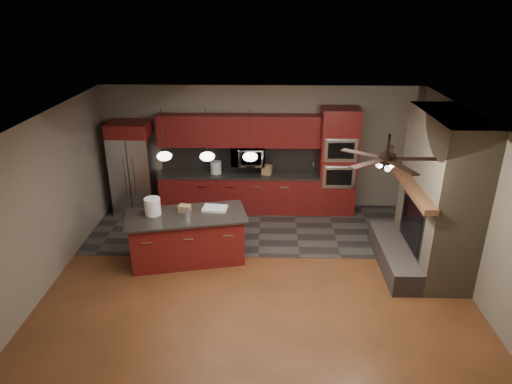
{
  "coord_description": "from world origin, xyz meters",
  "views": [
    {
      "loc": [
        0.14,
        -6.83,
        4.47
      ],
      "look_at": [
        -0.05,
        0.6,
        1.34
      ],
      "focal_mm": 32.0,
      "sensor_mm": 36.0,
      "label": 1
    }
  ],
  "objects_px": {
    "kitchen_island": "(187,237)",
    "paint_can": "(186,214)",
    "microwave": "(248,156)",
    "paint_tray": "(215,208)",
    "cardboard_box": "(185,208)",
    "oven_tower": "(338,162)",
    "refrigerator": "(133,168)",
    "white_bucket": "(153,206)",
    "counter_box": "(267,170)",
    "counter_bucket": "(216,167)"
  },
  "relations": [
    {
      "from": "paint_tray",
      "to": "counter_box",
      "type": "xyz_separation_m",
      "value": [
        0.95,
        1.9,
        0.07
      ]
    },
    {
      "from": "kitchen_island",
      "to": "cardboard_box",
      "type": "relative_size",
      "value": 11.06
    },
    {
      "from": "paint_can",
      "to": "microwave",
      "type": "bearing_deg",
      "value": 66.61
    },
    {
      "from": "refrigerator",
      "to": "counter_box",
      "type": "bearing_deg",
      "value": 0.6
    },
    {
      "from": "kitchen_island",
      "to": "paint_can",
      "type": "distance_m",
      "value": 0.52
    },
    {
      "from": "kitchen_island",
      "to": "paint_can",
      "type": "relative_size",
      "value": 13.3
    },
    {
      "from": "oven_tower",
      "to": "paint_can",
      "type": "distance_m",
      "value": 3.75
    },
    {
      "from": "oven_tower",
      "to": "white_bucket",
      "type": "xyz_separation_m",
      "value": [
        -3.6,
        -2.17,
        -0.12
      ]
    },
    {
      "from": "oven_tower",
      "to": "counter_bucket",
      "type": "bearing_deg",
      "value": 179.84
    },
    {
      "from": "oven_tower",
      "to": "refrigerator",
      "type": "distance_m",
      "value": 4.53
    },
    {
      "from": "counter_box",
      "to": "microwave",
      "type": "bearing_deg",
      "value": -171.65
    },
    {
      "from": "kitchen_island",
      "to": "white_bucket",
      "type": "xyz_separation_m",
      "value": [
        -0.59,
        0.01,
        0.61
      ]
    },
    {
      "from": "oven_tower",
      "to": "cardboard_box",
      "type": "height_order",
      "value": "oven_tower"
    },
    {
      "from": "oven_tower",
      "to": "paint_can",
      "type": "relative_size",
      "value": 13.81
    },
    {
      "from": "white_bucket",
      "to": "paint_can",
      "type": "relative_size",
      "value": 1.8
    },
    {
      "from": "paint_tray",
      "to": "counter_bucket",
      "type": "xyz_separation_m",
      "value": [
        -0.19,
        1.95,
        0.09
      ]
    },
    {
      "from": "paint_tray",
      "to": "kitchen_island",
      "type": "bearing_deg",
      "value": -147.94
    },
    {
      "from": "refrigerator",
      "to": "oven_tower",
      "type": "bearing_deg",
      "value": 0.93
    },
    {
      "from": "white_bucket",
      "to": "oven_tower",
      "type": "bearing_deg",
      "value": 31.16
    },
    {
      "from": "white_bucket",
      "to": "counter_box",
      "type": "height_order",
      "value": "white_bucket"
    },
    {
      "from": "white_bucket",
      "to": "refrigerator",
      "type": "bearing_deg",
      "value": 113.82
    },
    {
      "from": "microwave",
      "to": "counter_box",
      "type": "height_order",
      "value": "microwave"
    },
    {
      "from": "oven_tower",
      "to": "refrigerator",
      "type": "bearing_deg",
      "value": -179.07
    },
    {
      "from": "white_bucket",
      "to": "counter_box",
      "type": "bearing_deg",
      "value": 46.3
    },
    {
      "from": "refrigerator",
      "to": "cardboard_box",
      "type": "bearing_deg",
      "value": -53.31
    },
    {
      "from": "cardboard_box",
      "to": "counter_box",
      "type": "distance_m",
      "value": 2.5
    },
    {
      "from": "cardboard_box",
      "to": "counter_bucket",
      "type": "bearing_deg",
      "value": 91.34
    },
    {
      "from": "counter_bucket",
      "to": "refrigerator",
      "type": "bearing_deg",
      "value": -177.46
    },
    {
      "from": "kitchen_island",
      "to": "paint_can",
      "type": "height_order",
      "value": "paint_can"
    },
    {
      "from": "oven_tower",
      "to": "cardboard_box",
      "type": "xyz_separation_m",
      "value": [
        -3.05,
        -2.06,
        -0.21
      ]
    },
    {
      "from": "cardboard_box",
      "to": "counter_box",
      "type": "xyz_separation_m",
      "value": [
        1.49,
        2.01,
        0.02
      ]
    },
    {
      "from": "microwave",
      "to": "paint_can",
      "type": "height_order",
      "value": "microwave"
    },
    {
      "from": "refrigerator",
      "to": "paint_tray",
      "type": "xyz_separation_m",
      "value": [
        2.02,
        -1.87,
        -0.1
      ]
    },
    {
      "from": "paint_tray",
      "to": "cardboard_box",
      "type": "relative_size",
      "value": 2.13
    },
    {
      "from": "counter_box",
      "to": "paint_can",
      "type": "bearing_deg",
      "value": -100.71
    },
    {
      "from": "refrigerator",
      "to": "microwave",
      "type": "bearing_deg",
      "value": 2.95
    },
    {
      "from": "microwave",
      "to": "white_bucket",
      "type": "bearing_deg",
      "value": -125.99
    },
    {
      "from": "oven_tower",
      "to": "microwave",
      "type": "xyz_separation_m",
      "value": [
        -1.98,
        0.06,
        0.11
      ]
    },
    {
      "from": "kitchen_island",
      "to": "counter_bucket",
      "type": "relative_size",
      "value": 8.39
    },
    {
      "from": "oven_tower",
      "to": "counter_box",
      "type": "distance_m",
      "value": 1.57
    },
    {
      "from": "counter_box",
      "to": "paint_tray",
      "type": "bearing_deg",
      "value": -94.63
    },
    {
      "from": "oven_tower",
      "to": "counter_bucket",
      "type": "xyz_separation_m",
      "value": [
        -2.69,
        0.01,
        -0.15
      ]
    },
    {
      "from": "paint_can",
      "to": "counter_box",
      "type": "height_order",
      "value": "counter_box"
    },
    {
      "from": "oven_tower",
      "to": "microwave",
      "type": "distance_m",
      "value": 1.98
    },
    {
      "from": "kitchen_island",
      "to": "white_bucket",
      "type": "height_order",
      "value": "white_bucket"
    },
    {
      "from": "refrigerator",
      "to": "counter_bucket",
      "type": "xyz_separation_m",
      "value": [
        1.83,
        0.08,
        -0.0
      ]
    },
    {
      "from": "paint_tray",
      "to": "cardboard_box",
      "type": "height_order",
      "value": "cardboard_box"
    },
    {
      "from": "refrigerator",
      "to": "counter_box",
      "type": "distance_m",
      "value": 2.96
    },
    {
      "from": "paint_tray",
      "to": "refrigerator",
      "type": "bearing_deg",
      "value": 143.34
    },
    {
      "from": "white_bucket",
      "to": "paint_can",
      "type": "height_order",
      "value": "white_bucket"
    }
  ]
}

